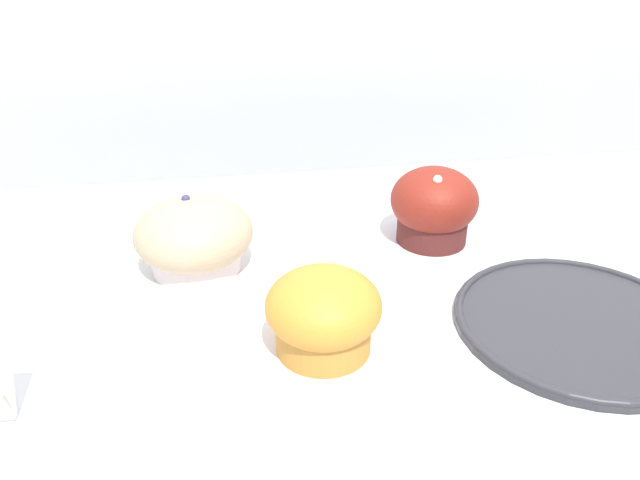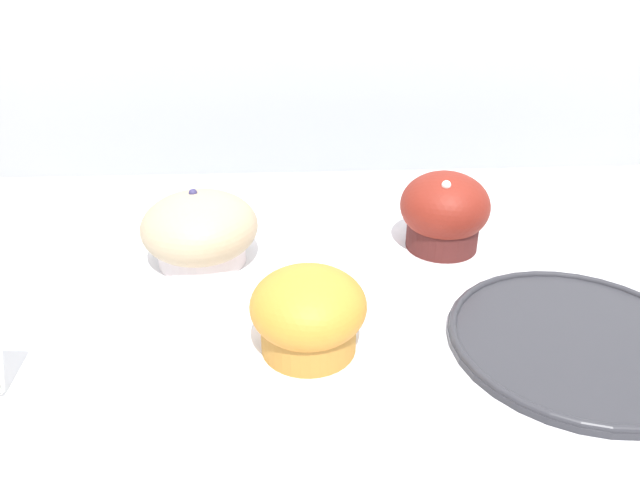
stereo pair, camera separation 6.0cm
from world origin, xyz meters
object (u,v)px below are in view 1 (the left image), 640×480
muffin_front_center (323,313)px  muffin_back_left (434,206)px  muffin_back_right (194,237)px  serving_plate (579,322)px

muffin_front_center → muffin_back_left: muffin_back_left is taller
muffin_front_center → muffin_back_left: 0.23m
muffin_back_left → muffin_back_right: 0.26m
muffin_back_right → serving_plate: muffin_back_right is taller
muffin_front_center → serving_plate: (0.23, -0.01, -0.03)m
muffin_back_left → serving_plate: bearing=-66.8°
muffin_back_left → serving_plate: (0.08, -0.18, -0.04)m
muffin_back_left → serving_plate: size_ratio=0.43×
muffin_front_center → muffin_back_left: size_ratio=1.01×
muffin_back_left → muffin_back_right: (-0.26, -0.02, -0.01)m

